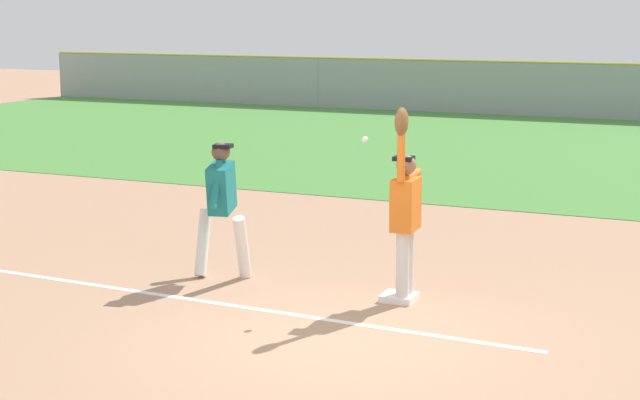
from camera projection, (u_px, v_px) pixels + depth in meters
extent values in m
plane|color=tan|center=(341.00, 340.00, 10.76)|extent=(75.17, 75.17, 0.00)
cube|color=#478438|center=(603.00, 153.00, 24.64)|extent=(44.08, 15.85, 0.01)
cube|color=white|center=(73.00, 282.00, 13.05)|extent=(11.99, 0.63, 0.01)
cube|color=white|center=(399.00, 297.00, 12.21)|extent=(0.39, 0.39, 0.08)
cylinder|color=silver|center=(407.00, 264.00, 12.20)|extent=(0.16, 0.16, 0.85)
cylinder|color=silver|center=(402.00, 268.00, 12.02)|extent=(0.16, 0.16, 0.85)
cube|color=orange|center=(406.00, 204.00, 11.98)|extent=(0.29, 0.46, 0.60)
sphere|color=#8C6647|center=(406.00, 165.00, 11.90)|extent=(0.25, 0.25, 0.23)
cube|color=black|center=(404.00, 158.00, 11.90)|extent=(0.23, 0.22, 0.05)
cylinder|color=orange|center=(401.00, 154.00, 11.67)|extent=(0.10, 0.10, 0.62)
cylinder|color=orange|center=(411.00, 176.00, 12.13)|extent=(0.14, 0.63, 0.09)
ellipsoid|color=brown|center=(402.00, 122.00, 11.60)|extent=(0.16, 0.29, 0.32)
cylinder|color=white|center=(242.00, 247.00, 13.06)|extent=(0.25, 0.46, 0.85)
cylinder|color=white|center=(203.00, 243.00, 13.32)|extent=(0.25, 0.46, 0.85)
cube|color=#197272|center=(221.00, 188.00, 13.06)|extent=(0.37, 0.57, 0.66)
sphere|color=brown|center=(221.00, 152.00, 12.98)|extent=(0.28, 0.28, 0.23)
cube|color=black|center=(223.00, 146.00, 12.96)|extent=(0.26, 0.25, 0.05)
cylinder|color=#197272|center=(226.00, 179.00, 13.26)|extent=(0.18, 0.41, 0.58)
cylinder|color=#197272|center=(216.00, 184.00, 12.83)|extent=(0.18, 0.41, 0.58)
sphere|color=white|center=(365.00, 139.00, 12.04)|extent=(0.07, 0.07, 0.07)
cylinder|color=gray|center=(61.00, 75.00, 40.61)|extent=(0.08, 0.08, 1.68)
cylinder|color=gray|center=(319.00, 83.00, 36.09)|extent=(0.08, 0.08, 1.68)
cube|color=#B7B7BC|center=(400.00, 84.00, 39.40)|extent=(4.50, 2.15, 0.55)
cube|color=#2D333D|center=(400.00, 71.00, 39.32)|extent=(2.30, 1.87, 0.40)
cylinder|color=black|center=(444.00, 91.00, 39.80)|extent=(0.61, 0.25, 0.60)
cylinder|color=black|center=(431.00, 94.00, 38.06)|extent=(0.61, 0.25, 0.60)
cylinder|color=black|center=(372.00, 89.00, 40.84)|extent=(0.61, 0.25, 0.60)
cylinder|color=black|center=(355.00, 92.00, 39.10)|extent=(0.61, 0.25, 0.60)
cube|color=black|center=(526.00, 88.00, 37.33)|extent=(4.59, 2.41, 0.55)
cube|color=#2D333D|center=(527.00, 75.00, 37.25)|extent=(2.39, 2.00, 0.40)
cylinder|color=black|center=(570.00, 95.00, 37.83)|extent=(0.62, 0.29, 0.60)
cylinder|color=black|center=(565.00, 99.00, 36.05)|extent=(0.62, 0.29, 0.60)
cylinder|color=black|center=(490.00, 93.00, 38.71)|extent=(0.62, 0.29, 0.60)
cylinder|color=black|center=(481.00, 97.00, 36.93)|extent=(0.62, 0.29, 0.60)
cylinder|color=black|center=(635.00, 102.00, 34.86)|extent=(0.61, 0.26, 0.60)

